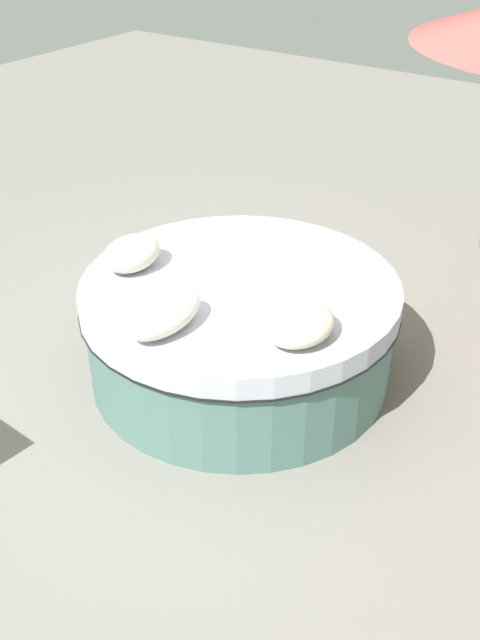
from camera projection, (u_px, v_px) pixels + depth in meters
ground_plane at (240, 372)px, 5.03m from camera, size 16.00×16.00×0.00m
round_bed at (240, 328)px, 4.85m from camera, size 2.02×2.02×0.69m
throw_pillow_0 at (132, 253)px, 4.77m from camera, size 0.42×0.31×0.21m
throw_pillow_1 at (164, 314)px, 4.17m from camera, size 0.54×0.29×0.19m
throw_pillow_2 at (299, 324)px, 4.10m from camera, size 0.46×0.36×0.18m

